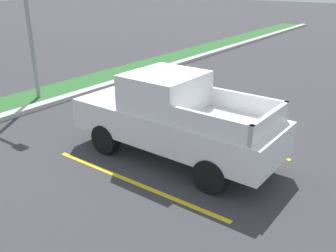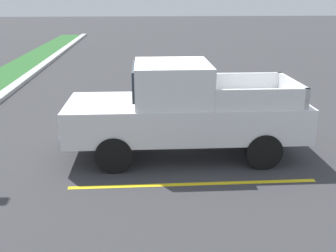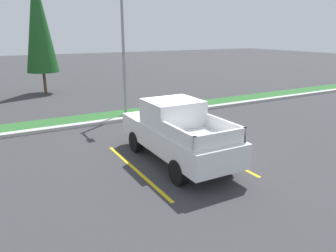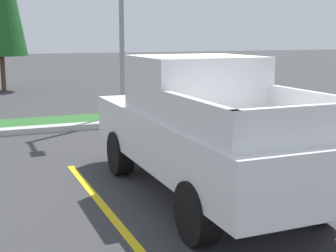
# 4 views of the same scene
# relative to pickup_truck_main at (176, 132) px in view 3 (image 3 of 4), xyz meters

# --- Properties ---
(ground_plane) EXTENTS (120.00, 120.00, 0.00)m
(ground_plane) POSITION_rel_pickup_truck_main_xyz_m (0.40, 0.83, -1.04)
(ground_plane) COLOR #38383A
(parking_line_near) EXTENTS (0.12, 4.80, 0.01)m
(parking_line_near) POSITION_rel_pickup_truck_main_xyz_m (-1.55, -0.05, -1.04)
(parking_line_near) COLOR yellow
(parking_line_near) RESTS_ON ground
(parking_line_far) EXTENTS (0.12, 4.80, 0.01)m
(parking_line_far) POSITION_rel_pickup_truck_main_xyz_m (1.55, -0.05, -1.04)
(parking_line_far) COLOR yellow
(parking_line_far) RESTS_ON ground
(curb_strip) EXTENTS (56.00, 0.40, 0.15)m
(curb_strip) POSITION_rel_pickup_truck_main_xyz_m (0.40, 5.83, -0.97)
(curb_strip) COLOR #B2B2AD
(curb_strip) RESTS_ON ground
(grass_median) EXTENTS (56.00, 1.80, 0.06)m
(grass_median) POSITION_rel_pickup_truck_main_xyz_m (0.40, 6.93, -1.01)
(grass_median) COLOR #2D662D
(grass_median) RESTS_ON ground
(pickup_truck_main) EXTENTS (2.02, 5.25, 2.10)m
(pickup_truck_main) POSITION_rel_pickup_truck_main_xyz_m (0.00, 0.00, 0.00)
(pickup_truck_main) COLOR black
(pickup_truck_main) RESTS_ON ground
(street_light) EXTENTS (0.24, 1.49, 6.21)m
(street_light) POSITION_rel_pickup_truck_main_xyz_m (0.87, 6.56, 2.60)
(street_light) COLOR gray
(street_light) RESTS_ON ground
(cypress_tree_center) EXTENTS (2.23, 2.23, 8.56)m
(cypress_tree_center) POSITION_rel_pickup_truck_main_xyz_m (-1.75, 15.78, 4.00)
(cypress_tree_center) COLOR brown
(cypress_tree_center) RESTS_ON ground
(traffic_cone) EXTENTS (0.36, 0.36, 0.60)m
(traffic_cone) POSITION_rel_pickup_truck_main_xyz_m (3.11, 0.37, -0.75)
(traffic_cone) COLOR orange
(traffic_cone) RESTS_ON ground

